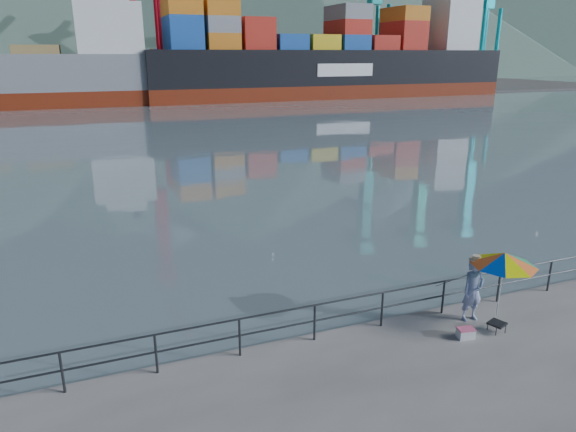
{
  "coord_description": "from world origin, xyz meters",
  "views": [
    {
      "loc": [
        -5.88,
        -9.0,
        7.12
      ],
      "look_at": [
        -0.07,
        6.0,
        2.0
      ],
      "focal_mm": 32.0,
      "sensor_mm": 36.0,
      "label": 1
    }
  ],
  "objects_px": {
    "fisherman": "(473,290)",
    "bulk_carrier": "(0,76)",
    "cooler_bag": "(466,334)",
    "container_ship": "(340,61)",
    "beach_umbrella": "(504,259)"
  },
  "relations": [
    {
      "from": "fisherman",
      "to": "beach_umbrella",
      "type": "xyz_separation_m",
      "value": [
        0.46,
        -0.5,
        1.05
      ]
    },
    {
      "from": "bulk_carrier",
      "to": "container_ship",
      "type": "distance_m",
      "value": 52.47
    },
    {
      "from": "beach_umbrella",
      "to": "container_ship",
      "type": "xyz_separation_m",
      "value": [
        31.97,
        73.3,
        3.87
      ]
    },
    {
      "from": "cooler_bag",
      "to": "bulk_carrier",
      "type": "distance_m",
      "value": 76.03
    },
    {
      "from": "fisherman",
      "to": "bulk_carrier",
      "type": "bearing_deg",
      "value": 106.82
    },
    {
      "from": "beach_umbrella",
      "to": "container_ship",
      "type": "bearing_deg",
      "value": 66.44
    },
    {
      "from": "fisherman",
      "to": "cooler_bag",
      "type": "xyz_separation_m",
      "value": [
        -0.77,
        -0.75,
        -0.77
      ]
    },
    {
      "from": "beach_umbrella",
      "to": "cooler_bag",
      "type": "xyz_separation_m",
      "value": [
        -1.23,
        -0.25,
        -1.82
      ]
    },
    {
      "from": "beach_umbrella",
      "to": "cooler_bag",
      "type": "distance_m",
      "value": 2.21
    },
    {
      "from": "cooler_bag",
      "to": "container_ship",
      "type": "xyz_separation_m",
      "value": [
        33.2,
        73.56,
        5.69
      ]
    },
    {
      "from": "bulk_carrier",
      "to": "container_ship",
      "type": "height_order",
      "value": "container_ship"
    },
    {
      "from": "fisherman",
      "to": "cooler_bag",
      "type": "relative_size",
      "value": 4.23
    },
    {
      "from": "fisherman",
      "to": "beach_umbrella",
      "type": "height_order",
      "value": "beach_umbrella"
    },
    {
      "from": "container_ship",
      "to": "beach_umbrella",
      "type": "bearing_deg",
      "value": -113.56
    },
    {
      "from": "fisherman",
      "to": "bulk_carrier",
      "type": "distance_m",
      "value": 75.47
    }
  ]
}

